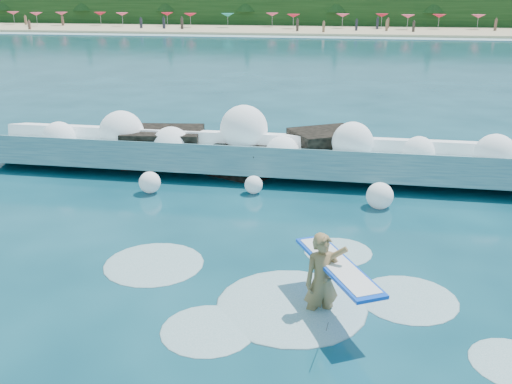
# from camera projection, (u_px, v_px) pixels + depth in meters

# --- Properties ---
(ground) EXTENTS (200.00, 200.00, 0.00)m
(ground) POSITION_uv_depth(u_px,v_px,m) (174.00, 268.00, 12.66)
(ground) COLOR #083443
(ground) RESTS_ON ground
(beach) EXTENTS (140.00, 20.00, 0.40)m
(beach) POSITION_uv_depth(u_px,v_px,m) (335.00, 30.00, 84.99)
(beach) COLOR tan
(beach) RESTS_ON ground
(wet_band) EXTENTS (140.00, 5.00, 0.08)m
(wet_band) POSITION_uv_depth(u_px,v_px,m) (331.00, 37.00, 74.83)
(wet_band) COLOR silver
(wet_band) RESTS_ON ground
(treeline) EXTENTS (140.00, 4.00, 5.00)m
(treeline) POSITION_uv_depth(u_px,v_px,m) (338.00, 12.00, 93.50)
(treeline) COLOR black
(treeline) RESTS_ON ground
(breaking_wave) EXTENTS (18.50, 2.86, 1.59)m
(breaking_wave) POSITION_uv_depth(u_px,v_px,m) (260.00, 156.00, 19.20)
(breaking_wave) COLOR teal
(breaking_wave) RESTS_ON ground
(rock_cluster) EXTENTS (8.57, 3.66, 1.56)m
(rock_cluster) POSITION_uv_depth(u_px,v_px,m) (236.00, 153.00, 19.81)
(rock_cluster) COLOR black
(rock_cluster) RESTS_ON ground
(surfer_with_board) EXTENTS (1.80, 3.02, 1.94)m
(surfer_with_board) POSITION_uv_depth(u_px,v_px,m) (325.00, 278.00, 10.73)
(surfer_with_board) COLOR olive
(surfer_with_board) RESTS_ON ground
(wave_spray) EXTENTS (15.41, 4.32, 2.24)m
(wave_spray) POSITION_uv_depth(u_px,v_px,m) (246.00, 142.00, 18.99)
(wave_spray) COLOR white
(wave_spray) RESTS_ON ground
(surf_foam) EXTENTS (9.00, 5.43, 0.15)m
(surf_foam) POSITION_uv_depth(u_px,v_px,m) (284.00, 296.00, 11.54)
(surf_foam) COLOR silver
(surf_foam) RESTS_ON ground
(beach_umbrellas) EXTENTS (110.91, 6.52, 0.50)m
(beach_umbrellas) POSITION_uv_depth(u_px,v_px,m) (336.00, 16.00, 86.10)
(beach_umbrellas) COLOR #E24267
(beach_umbrellas) RESTS_ON ground
(beachgoers) EXTENTS (100.04, 12.67, 1.94)m
(beachgoers) POSITION_uv_depth(u_px,v_px,m) (334.00, 25.00, 82.18)
(beachgoers) COLOR #3F332D
(beachgoers) RESTS_ON ground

